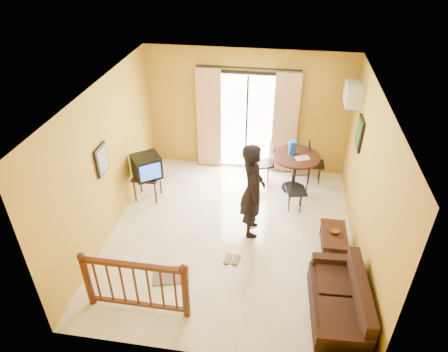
% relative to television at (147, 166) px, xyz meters
% --- Properties ---
extents(ground, '(5.00, 5.00, 0.00)m').
position_rel_television_xyz_m(ground, '(1.87, -0.90, -0.77)').
color(ground, beige).
rests_on(ground, ground).
extents(room_shell, '(5.00, 5.00, 5.00)m').
position_rel_television_xyz_m(room_shell, '(1.87, -0.90, 0.93)').
color(room_shell, white).
rests_on(room_shell, ground).
extents(balcony_door, '(2.25, 0.14, 2.46)m').
position_rel_television_xyz_m(balcony_door, '(1.87, 1.53, 0.41)').
color(balcony_door, black).
rests_on(balcony_door, ground).
extents(tv_table, '(0.53, 0.44, 0.53)m').
position_rel_television_xyz_m(tv_table, '(-0.03, 0.00, -0.32)').
color(tv_table, black).
rests_on(tv_table, ground).
extents(television, '(0.71, 0.70, 0.48)m').
position_rel_television_xyz_m(television, '(0.00, 0.00, 0.00)').
color(television, black).
rests_on(television, tv_table).
extents(picture_left, '(0.05, 0.42, 0.52)m').
position_rel_television_xyz_m(picture_left, '(-0.35, -1.10, 0.78)').
color(picture_left, black).
rests_on(picture_left, room_shell).
extents(dining_table, '(1.00, 1.00, 0.83)m').
position_rel_television_xyz_m(dining_table, '(3.00, 0.80, -0.11)').
color(dining_table, black).
rests_on(dining_table, ground).
extents(water_jug, '(0.16, 0.16, 0.30)m').
position_rel_television_xyz_m(water_jug, '(2.91, 0.86, 0.21)').
color(water_jug, '#1340B9').
rests_on(water_jug, dining_table).
extents(serving_tray, '(0.33, 0.27, 0.02)m').
position_rel_television_xyz_m(serving_tray, '(3.13, 0.70, 0.07)').
color(serving_tray, beige).
rests_on(serving_tray, dining_table).
extents(dining_chairs, '(1.59, 1.54, 0.95)m').
position_rel_television_xyz_m(dining_chairs, '(2.94, 0.75, -0.77)').
color(dining_chairs, black).
rests_on(dining_chairs, ground).
extents(air_conditioner, '(0.31, 0.60, 0.40)m').
position_rel_television_xyz_m(air_conditioner, '(3.96, 1.05, 1.38)').
color(air_conditioner, silver).
rests_on(air_conditioner, room_shell).
extents(botanical_print, '(0.05, 0.50, 0.60)m').
position_rel_television_xyz_m(botanical_print, '(4.08, 0.40, 0.88)').
color(botanical_print, black).
rests_on(botanical_print, room_shell).
extents(coffee_table, '(0.44, 0.80, 0.36)m').
position_rel_television_xyz_m(coffee_table, '(3.72, -1.00, -0.54)').
color(coffee_table, black).
rests_on(coffee_table, ground).
extents(bowl, '(0.23, 0.23, 0.06)m').
position_rel_television_xyz_m(bowl, '(3.72, -0.97, -0.39)').
color(bowl, brown).
rests_on(bowl, coffee_table).
extents(sofa, '(0.80, 1.61, 0.76)m').
position_rel_television_xyz_m(sofa, '(3.72, -2.48, -0.49)').
color(sofa, black).
rests_on(sofa, ground).
extents(standing_person, '(0.53, 0.73, 1.85)m').
position_rel_television_xyz_m(standing_person, '(2.23, -0.74, 0.15)').
color(standing_person, black).
rests_on(standing_person, ground).
extents(stair_balustrade, '(1.63, 0.13, 1.04)m').
position_rel_television_xyz_m(stair_balustrade, '(0.72, -2.80, -0.21)').
color(stair_balustrade, '#471E0F').
rests_on(stair_balustrade, ground).
extents(doormat, '(0.68, 0.54, 0.02)m').
position_rel_television_xyz_m(doormat, '(1.02, -2.09, -0.76)').
color(doormat, '#5D544B').
rests_on(doormat, ground).
extents(sandals, '(0.28, 0.26, 0.03)m').
position_rel_television_xyz_m(sandals, '(1.98, -1.58, -0.76)').
color(sandals, brown).
rests_on(sandals, ground).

